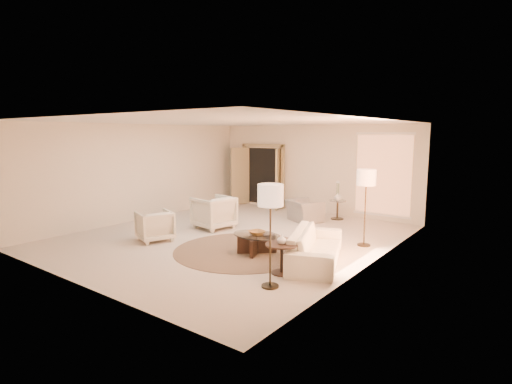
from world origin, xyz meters
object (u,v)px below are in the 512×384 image
Objects in this scene: coffee_table at (257,242)px; floor_lamp_far at (270,200)px; bowl at (257,233)px; accent_chair at (304,207)px; end_vase at (282,239)px; armchair_right at (155,224)px; side_table at (337,208)px; floor_lamp_near at (366,181)px; end_table at (282,253)px; side_vase at (338,197)px; armchair_left at (214,211)px; sofa at (316,246)px.

floor_lamp_far reaches higher than coffee_table.
coffee_table is 3.93× the size of bowl.
accent_chair is 5.36× the size of end_vase.
armchair_right is 0.58× the size of coffee_table.
side_table is 3.06m from floor_lamp_near.
accent_chair is at bearing 114.72° from end_table.
bowl is at bearing -129.49° from floor_lamp_near.
accent_chair is 2.74× the size of bowl.
side_vase reaches higher than side_table.
side_table is at bearing 127.32° from floor_lamp_near.
armchair_left is 5.40× the size of end_vase.
side_vase is (-1.22, 4.91, 0.04)m from end_vase.
end_table is 2.58× the size of side_vase.
armchair_right reaches higher than side_table.
side_vase is at bearing 0.00° from side_table.
floor_lamp_near reaches higher than end_table.
floor_lamp_near is (3.89, 0.78, 1.00)m from armchair_left.
sofa is at bearing 123.42° from armchair_right.
coffee_table is at bearing 130.48° from accent_chair.
floor_lamp_near is 2.70m from bowl.
floor_lamp_far is (3.86, -0.77, 1.07)m from armchair_right.
sofa is 3.91× the size of side_table.
armchair_left is at bearing -167.66° from armchair_right.
bowl is (2.30, -1.15, -0.03)m from armchair_left.
armchair_right is at bearing -166.80° from coffee_table.
bowl is at bearing 146.41° from end_vase.
floor_lamp_far is at bearing -75.67° from side_vase.
sofa is 3.77m from accent_chair.
armchair_left is 2.68m from accent_chair.
sofa is at bearing 90.42° from floor_lamp_far.
coffee_table is 2.24m from floor_lamp_far.
end_table is 1.27m from floor_lamp_far.
floor_lamp_near is (0.50, 2.66, 1.10)m from end_table.
end_vase is at bearing 141.94° from accent_chair.
floor_lamp_near is at bearing 50.51° from bowl.
side_vase is at bearing 103.98° from end_vase.
bowl is at bearing 146.41° from end_table.
armchair_right is at bearing 81.00° from sofa.
armchair_right is 4.36m from accent_chair.
floor_lamp_far is (1.29, -1.37, 1.20)m from coffee_table.
armchair_right is 0.45× the size of floor_lamp_near.
armchair_left is 0.56× the size of floor_lamp_far.
end_table is at bearing 90.00° from end_vase.
end_vase is at bearing -100.64° from floor_lamp_near.
coffee_table is at bearing 146.41° from end_table.
side_table is 1.64× the size of bowl.
side_vase is at bearing 153.71° from armchair_left.
end_vase is (-0.19, -0.95, 0.32)m from sofa.
armchair_left is 1.68× the size of side_table.
end_table reaches higher than bowl.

